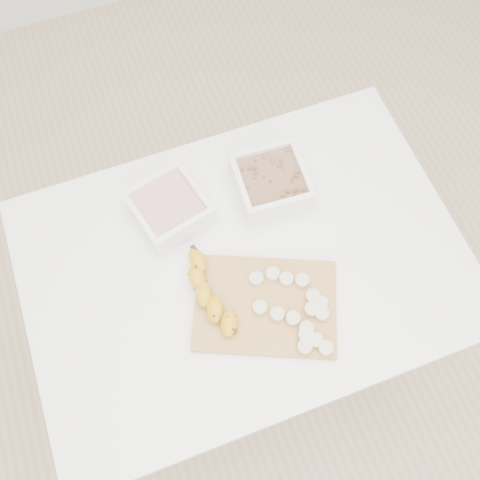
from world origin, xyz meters
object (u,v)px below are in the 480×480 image
object	(u,v)px
table	(244,276)
cutting_board	(265,305)
bowl_granola	(271,182)
banana	(211,294)
bowl_yogurt	(169,208)

from	to	relation	value
table	cutting_board	size ratio (longest dim) A/B	3.24
table	bowl_granola	size ratio (longest dim) A/B	5.75
cutting_board	banana	bearing A→B (deg)	151.31
bowl_yogurt	cutting_board	distance (m)	0.31
cutting_board	banana	world-z (taller)	banana
bowl_granola	cutting_board	xyz separation A→B (m)	(-0.12, -0.27, -0.03)
table	bowl_yogurt	world-z (taller)	bowl_yogurt
table	bowl_granola	distance (m)	0.24
bowl_yogurt	banana	size ratio (longest dim) A/B	0.90
table	bowl_yogurt	xyz separation A→B (m)	(-0.12, 0.17, 0.13)
table	banana	size ratio (longest dim) A/B	4.78
banana	bowl_yogurt	bearing A→B (deg)	100.50
table	bowl_granola	bearing A→B (deg)	50.90
cutting_board	banana	distance (m)	0.12
bowl_granola	cutting_board	bearing A→B (deg)	-113.91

